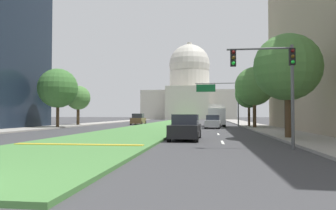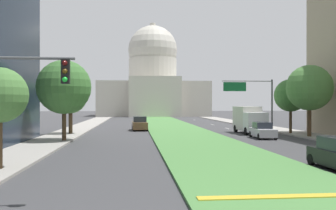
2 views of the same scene
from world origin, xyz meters
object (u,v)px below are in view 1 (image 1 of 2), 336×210
object	(u,v)px
traffic_light_near_right	(275,73)
capitol_building	(189,91)
overhead_guide_sign	(221,94)
sedan_lead_stopped	(185,128)
box_truck_delivery	(216,115)
sedan_midblock	(213,122)
street_tree_left_far	(78,98)
street_tree_right_mid	(254,86)
sedan_distant	(138,119)
street_tree_right_near	(287,67)
street_tree_left_mid	(58,88)
street_tree_right_far	(249,94)

from	to	relation	value
traffic_light_near_right	capitol_building	bearing A→B (deg)	95.93
traffic_light_near_right	overhead_guide_sign	bearing A→B (deg)	92.59
sedan_lead_stopped	box_truck_delivery	distance (m)	24.10
sedan_midblock	sedan_lead_stopped	bearing A→B (deg)	-96.82
street_tree_left_far	traffic_light_near_right	bearing A→B (deg)	-51.67
street_tree_right_mid	sedan_distant	bearing A→B (deg)	144.76
street_tree_right_near	sedan_midblock	size ratio (longest dim) A/B	1.73
street_tree_right_near	sedan_lead_stopped	distance (m)	8.22
street_tree_left_mid	street_tree_right_mid	distance (m)	24.59
box_truck_delivery	street_tree_right_mid	bearing A→B (deg)	-53.00
street_tree_left_mid	street_tree_right_far	distance (m)	25.20
capitol_building	street_tree_right_mid	distance (m)	75.19
sedan_lead_stopped	street_tree_right_far	bearing A→B (deg)	72.36
street_tree_right_far	traffic_light_near_right	bearing A→B (deg)	-94.65
street_tree_left_far	box_truck_delivery	size ratio (longest dim) A/B	0.95
street_tree_left_mid	street_tree_right_far	world-z (taller)	street_tree_left_mid
capitol_building	sedan_midblock	distance (m)	75.16
street_tree_right_mid	street_tree_left_far	distance (m)	26.01
capitol_building	street_tree_left_far	bearing A→B (deg)	-100.73
overhead_guide_sign	street_tree_right_mid	bearing A→B (deg)	-61.82
box_truck_delivery	overhead_guide_sign	bearing A→B (deg)	49.26
street_tree_left_mid	box_truck_delivery	world-z (taller)	street_tree_left_mid
street_tree_right_mid	sedan_midblock	size ratio (longest dim) A/B	1.78
traffic_light_near_right	street_tree_right_near	size ratio (longest dim) A/B	0.71
street_tree_right_near	overhead_guide_sign	bearing A→B (deg)	98.39
traffic_light_near_right	sedan_midblock	xyz separation A→B (m)	(-2.73, 22.85, -3.02)
street_tree_right_far	sedan_midblock	world-z (taller)	street_tree_right_far
overhead_guide_sign	street_tree_left_mid	distance (m)	22.64
street_tree_left_far	street_tree_right_mid	bearing A→B (deg)	-13.30
street_tree_right_near	street_tree_left_mid	world-z (taller)	street_tree_left_mid
traffic_light_near_right	street_tree_left_far	size ratio (longest dim) A/B	0.85
traffic_light_near_right	sedan_distant	world-z (taller)	traffic_light_near_right
street_tree_right_mid	sedan_midblock	distance (m)	6.70
street_tree_right_mid	traffic_light_near_right	bearing A→B (deg)	-95.78
street_tree_right_mid	street_tree_right_far	size ratio (longest dim) A/B	1.19
street_tree_right_mid	box_truck_delivery	world-z (taller)	street_tree_right_mid
capitol_building	overhead_guide_sign	bearing A→B (deg)	-82.60
capitol_building	street_tree_left_mid	xyz separation A→B (m)	(-12.09, -76.01, -5.26)
capitol_building	street_tree_right_far	size ratio (longest dim) A/B	5.09
street_tree_right_near	street_tree_left_far	bearing A→B (deg)	137.77
capitol_building	street_tree_right_far	xyz separation A→B (m)	(12.30, -69.72, -5.83)
sedan_lead_stopped	box_truck_delivery	size ratio (longest dim) A/B	0.70
street_tree_right_near	street_tree_right_mid	bearing A→B (deg)	89.32
sedan_distant	street_tree_right_mid	bearing A→B (deg)	-35.24
street_tree_right_mid	street_tree_left_far	world-z (taller)	street_tree_right_mid
street_tree_right_far	sedan_lead_stopped	xyz separation A→B (m)	(-7.07, -22.24, -3.66)
street_tree_left_mid	street_tree_left_far	bearing A→B (deg)	95.64
street_tree_right_far	sedan_midblock	xyz separation A→B (m)	(-4.95, -4.48, -3.69)
sedan_distant	street_tree_right_far	bearing A→B (deg)	-24.88
overhead_guide_sign	street_tree_left_far	xyz separation A→B (m)	(-21.60, -0.91, -0.44)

